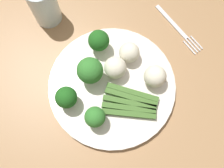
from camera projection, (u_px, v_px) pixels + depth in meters
ground_plane at (121, 129)px, 1.29m from camera, size 6.00×6.00×0.02m
dining_table at (128, 99)px, 0.67m from camera, size 1.39×1.03×0.72m
plate at (112, 86)px, 0.58m from camera, size 0.30×0.30×0.01m
asparagus_bundle at (130, 103)px, 0.56m from camera, size 0.12×0.13×0.01m
broccoli_front at (90, 71)px, 0.54m from camera, size 0.06×0.06×0.07m
broccoli_right at (66, 97)px, 0.53m from camera, size 0.05×0.05×0.06m
broccoli_near_center at (99, 41)px, 0.57m from camera, size 0.05×0.05×0.06m
broccoli_back at (95, 117)px, 0.52m from camera, size 0.05×0.05×0.06m
cauliflower_edge at (116, 67)px, 0.56m from camera, size 0.05×0.05×0.05m
cauliflower_front_left at (129, 52)px, 0.57m from camera, size 0.05×0.05×0.05m
cauliflower_outer_edge at (155, 76)px, 0.55m from camera, size 0.05×0.05×0.05m
fork at (178, 29)px, 0.63m from camera, size 0.03×0.17×0.00m
water_glass at (44, 4)px, 0.59m from camera, size 0.07×0.07×0.11m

